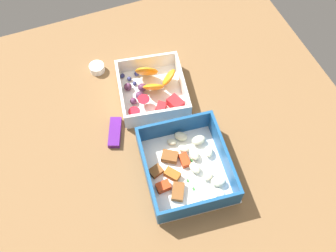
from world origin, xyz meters
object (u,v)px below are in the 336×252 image
object	(u,v)px
candy_bar	(115,132)
paper_cup_liner	(97,68)
fruit_bowl	(152,90)
pasta_container	(186,167)

from	to	relation	value
candy_bar	paper_cup_liner	size ratio (longest dim) A/B	2.00
fruit_bowl	candy_bar	world-z (taller)	fruit_bowl
pasta_container	candy_bar	size ratio (longest dim) A/B	2.87
pasta_container	candy_bar	xyz separation A→B (cm)	(13.40, 10.76, -1.14)
fruit_bowl	paper_cup_liner	world-z (taller)	fruit_bowl
fruit_bowl	candy_bar	xyz separation A→B (cm)	(-6.75, 10.88, -1.21)
paper_cup_liner	candy_bar	bearing A→B (deg)	176.38
fruit_bowl	candy_bar	size ratio (longest dim) A/B	2.57
pasta_container	candy_bar	distance (cm)	17.22
fruit_bowl	paper_cup_liner	bearing A→B (deg)	40.72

